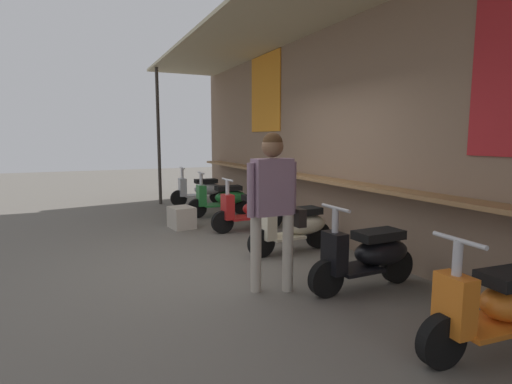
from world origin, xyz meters
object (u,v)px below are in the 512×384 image
at_px(scooter_orange, 501,305).
at_px(shopper_with_handbag, 273,195).
at_px(scooter_silver, 202,190).
at_px(scooter_black, 370,255).
at_px(scooter_cream, 296,226).
at_px(scooter_green, 223,198).
at_px(scooter_red, 252,209).
at_px(merchandise_crate, 182,217).

bearing_deg(scooter_orange, shopper_with_handbag, -57.54).
xyz_separation_m(scooter_silver, scooter_black, (6.28, 0.00, 0.00)).
bearing_deg(scooter_cream, scooter_silver, -93.85).
xyz_separation_m(scooter_green, scooter_black, (4.70, 0.00, 0.00)).
distance_m(scooter_silver, scooter_red, 3.10).
xyz_separation_m(scooter_cream, shopper_with_handbag, (1.23, -1.01, 0.68)).
xyz_separation_m(scooter_red, scooter_orange, (4.69, -0.00, 0.00)).
distance_m(shopper_with_handbag, merchandise_crate, 3.62).
distance_m(scooter_silver, scooter_orange, 7.80).
bearing_deg(scooter_cream, shopper_with_handbag, 46.89).
relative_size(scooter_red, scooter_cream, 1.00).
bearing_deg(scooter_cream, scooter_green, -93.85).
bearing_deg(shopper_with_handbag, scooter_black, -111.95).
height_order(scooter_green, scooter_orange, same).
bearing_deg(scooter_silver, scooter_cream, 92.19).
relative_size(scooter_green, merchandise_crate, 2.80).
height_order(scooter_silver, merchandise_crate, scooter_silver).
bearing_deg(shopper_with_handbag, merchandise_crate, 0.86).
distance_m(scooter_orange, shopper_with_handbag, 2.26).
relative_size(scooter_green, scooter_orange, 1.00).
xyz_separation_m(scooter_red, scooter_cream, (1.56, -0.00, 0.00)).
xyz_separation_m(scooter_silver, scooter_cream, (4.66, -0.00, 0.00)).
xyz_separation_m(scooter_black, scooter_orange, (1.51, -0.00, 0.00)).
bearing_deg(scooter_green, scooter_black, 92.93).
xyz_separation_m(scooter_silver, scooter_orange, (7.80, -0.00, 0.00)).
relative_size(scooter_red, shopper_with_handbag, 0.81).
relative_size(shopper_with_handbag, merchandise_crate, 3.46).
relative_size(scooter_green, scooter_black, 1.00).
relative_size(scooter_green, scooter_red, 1.00).
bearing_deg(scooter_green, shopper_with_handbag, 79.77).
bearing_deg(scooter_cream, scooter_black, 86.15).
xyz_separation_m(shopper_with_handbag, merchandise_crate, (-3.51, -0.12, -0.87)).
bearing_deg(merchandise_crate, scooter_cream, 26.37).
height_order(scooter_green, scooter_cream, same).
height_order(scooter_silver, scooter_black, same).
xyz_separation_m(scooter_cream, scooter_black, (1.62, 0.00, 0.00)).
distance_m(scooter_black, scooter_orange, 1.51).
xyz_separation_m(scooter_green, scooter_orange, (6.22, -0.00, 0.00)).
bearing_deg(merchandise_crate, scooter_red, 57.58).
bearing_deg(scooter_cream, scooter_orange, 86.15).
height_order(scooter_silver, scooter_red, same).
bearing_deg(scooter_cream, merchandise_crate, -67.48).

